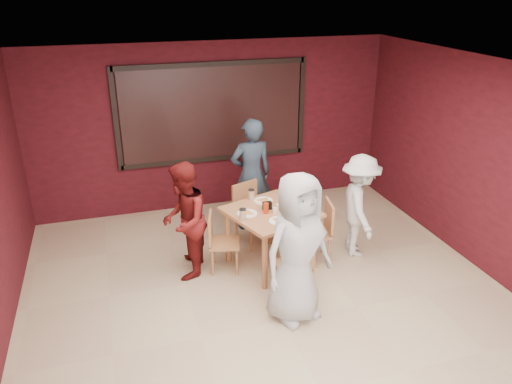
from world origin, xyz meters
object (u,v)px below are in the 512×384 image
object	(u,v)px
dining_table	(271,218)
chair_front	(295,265)
chair_right	(320,228)
diner_right	(359,206)
chair_back	(250,210)
diner_front	(297,249)
chair_left	(219,239)
diner_back	(251,175)
diner_left	(184,221)

from	to	relation	value
dining_table	chair_front	world-z (taller)	dining_table
chair_right	diner_right	world-z (taller)	diner_right
chair_front	chair_back	distance (m)	1.56
diner_front	diner_right	bearing A→B (deg)	20.25
diner_right	chair_left	bearing A→B (deg)	99.17
chair_back	chair_right	size ratio (longest dim) A/B	1.05
chair_back	chair_left	distance (m)	0.89
diner_front	diner_back	size ratio (longest dim) A/B	1.01
chair_left	diner_back	bearing A→B (deg)	54.82
diner_front	chair_front	bearing A→B (deg)	51.94
chair_left	diner_back	size ratio (longest dim) A/B	0.46
diner_right	diner_front	bearing A→B (deg)	142.06
diner_left	diner_right	bearing A→B (deg)	102.67
diner_front	diner_left	xyz separation A→B (m)	(-1.07, 1.29, -0.11)
chair_right	diner_back	xyz separation A→B (m)	(-0.63, 1.26, 0.39)
chair_back	diner_right	world-z (taller)	diner_right
diner_back	diner_right	bearing A→B (deg)	132.49
diner_front	chair_right	bearing A→B (deg)	35.71
diner_left	chair_right	bearing A→B (deg)	100.93
chair_front	diner_back	xyz separation A→B (m)	(0.05, 2.03, 0.42)
chair_left	diner_left	distance (m)	0.55
dining_table	diner_right	world-z (taller)	diner_right
dining_table	chair_front	xyz separation A→B (m)	(0.03, -0.84, -0.25)
chair_right	diner_front	distance (m)	1.41
chair_front	diner_front	xyz separation A→B (m)	(-0.12, -0.33, 0.43)
chair_front	chair_right	size ratio (longest dim) A/B	0.95
chair_left	chair_right	size ratio (longest dim) A/B	0.94
diner_right	chair_right	bearing A→B (deg)	104.46
chair_right	diner_right	bearing A→B (deg)	1.38
chair_back	chair_left	size ratio (longest dim) A/B	1.12
chair_front	diner_back	world-z (taller)	diner_back
dining_table	chair_right	bearing A→B (deg)	-5.83
chair_left	diner_left	xyz separation A→B (m)	(-0.45, 0.04, 0.32)
chair_left	diner_front	bearing A→B (deg)	-63.77
chair_back	diner_back	distance (m)	0.62
chair_right	diner_back	bearing A→B (deg)	116.49
chair_front	diner_left	size ratio (longest dim) A/B	0.53
diner_left	diner_back	bearing A→B (deg)	147.74
dining_table	chair_right	world-z (taller)	dining_table
chair_left	diner_right	distance (m)	2.02
dining_table	diner_front	distance (m)	1.19
chair_back	diner_left	distance (m)	1.25
diner_front	diner_back	xyz separation A→B (m)	(0.16, 2.36, -0.01)
dining_table	diner_right	bearing A→B (deg)	-2.54
chair_back	chair_right	world-z (taller)	chair_back
chair_back	diner_front	world-z (taller)	diner_front
dining_table	diner_back	distance (m)	1.20
chair_front	diner_back	distance (m)	2.07
dining_table	diner_front	world-z (taller)	diner_front
chair_right	diner_right	size ratio (longest dim) A/B	0.59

